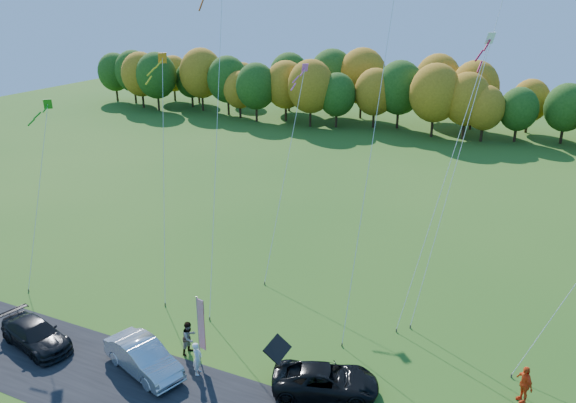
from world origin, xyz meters
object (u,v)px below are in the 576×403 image
at_px(person_east, 524,384).
at_px(black_suv, 325,381).
at_px(feather_flag, 200,324).
at_px(silver_sedan, 143,357).

bearing_deg(person_east, black_suv, -106.11).
bearing_deg(black_suv, feather_flag, 74.48).
distance_m(black_suv, feather_flag, 6.92).
bearing_deg(silver_sedan, person_east, -53.54).
bearing_deg(black_suv, silver_sedan, 84.82).
bearing_deg(silver_sedan, feather_flag, -33.19).
distance_m(silver_sedan, person_east, 18.65).
xyz_separation_m(silver_sedan, person_east, (17.72, 5.81, 0.14)).
bearing_deg(feather_flag, person_east, 14.42).
distance_m(black_suv, person_east, 9.35).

